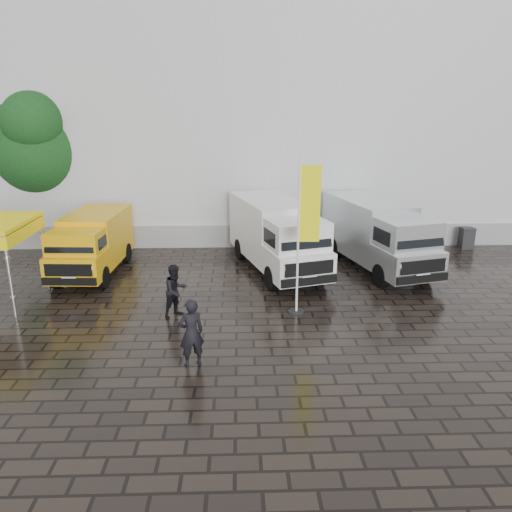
{
  "coord_description": "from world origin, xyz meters",
  "views": [
    {
      "loc": [
        -1.74,
        -13.88,
        6.26
      ],
      "look_at": [
        -1.22,
        2.2,
        1.32
      ],
      "focal_mm": 35.0,
      "sensor_mm": 36.0,
      "label": 1
    }
  ],
  "objects": [
    {
      "name": "van_yellow",
      "position": [
        -7.34,
        4.42,
        1.13
      ],
      "size": [
        2.12,
        4.97,
        2.25
      ],
      "primitive_type": null,
      "rotation": [
        0.0,
        0.0,
        -0.05
      ],
      "color": "#EAA90C",
      "rests_on": "ground"
    },
    {
      "name": "van_silver",
      "position": [
        3.59,
        4.7,
        1.31
      ],
      "size": [
        3.49,
        6.34,
        2.61
      ],
      "primitive_type": null,
      "rotation": [
        0.0,
        0.0,
        0.26
      ],
      "color": "silver",
      "rests_on": "ground"
    },
    {
      "name": "flagpole",
      "position": [
        0.17,
        0.48,
        2.64
      ],
      "size": [
        0.88,
        0.5,
        4.75
      ],
      "color": "black",
      "rests_on": "ground"
    },
    {
      "name": "person_tent",
      "position": [
        -3.71,
        0.32,
        0.82
      ],
      "size": [
        1.0,
        1.0,
        1.64
      ],
      "primitive_type": "imported",
      "rotation": [
        0.0,
        0.0,
        0.77
      ],
      "color": "black",
      "rests_on": "ground"
    },
    {
      "name": "hall_plinth",
      "position": [
        2.0,
        7.95,
        0.5
      ],
      "size": [
        44.0,
        0.15,
        1.0
      ],
      "primitive_type": "cube",
      "color": "gray",
      "rests_on": "ground"
    },
    {
      "name": "wheelie_bin",
      "position": [
        8.4,
        7.38,
        0.48
      ],
      "size": [
        0.6,
        0.6,
        0.95
      ],
      "primitive_type": "cube",
      "rotation": [
        0.0,
        0.0,
        -0.04
      ],
      "color": "black",
      "rests_on": "ground"
    },
    {
      "name": "van_white",
      "position": [
        -0.35,
        4.6,
        1.33
      ],
      "size": [
        3.7,
        6.46,
        2.66
      ],
      "primitive_type": null,
      "rotation": [
        0.0,
        0.0,
        0.29
      ],
      "color": "white",
      "rests_on": "ground"
    },
    {
      "name": "person_front",
      "position": [
        -2.97,
        -2.73,
        0.88
      ],
      "size": [
        0.75,
        0.64,
        1.76
      ],
      "primitive_type": "imported",
      "rotation": [
        0.0,
        0.0,
        3.54
      ],
      "color": "black",
      "rests_on": "ground"
    },
    {
      "name": "ground",
      "position": [
        0.0,
        0.0,
        0.0
      ],
      "size": [
        120.0,
        120.0,
        0.0
      ],
      "primitive_type": "plane",
      "color": "black",
      "rests_on": "ground"
    },
    {
      "name": "exhibition_hall",
      "position": [
        2.0,
        16.0,
        6.0
      ],
      "size": [
        44.0,
        16.0,
        12.0
      ],
      "primitive_type": "cube",
      "color": "silver",
      "rests_on": "ground"
    },
    {
      "name": "tree",
      "position": [
        -10.75,
        9.01,
        4.51
      ],
      "size": [
        3.92,
        4.01,
        7.03
      ],
      "color": "black",
      "rests_on": "ground"
    }
  ]
}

